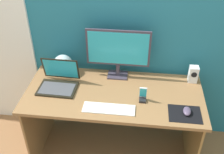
# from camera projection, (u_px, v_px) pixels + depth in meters

# --- Properties ---
(ground_plane) EXTENTS (8.00, 8.00, 0.00)m
(ground_plane) POSITION_uv_depth(u_px,v_px,m) (113.00, 150.00, 2.73)
(ground_plane) COLOR #8A5F3B
(wall_back) EXTENTS (6.00, 0.04, 2.50)m
(wall_back) POSITION_uv_depth(u_px,v_px,m) (119.00, 16.00, 2.33)
(wall_back) COLOR #226D86
(wall_back) RESTS_ON ground_plane
(desk) EXTENTS (1.50, 0.68, 0.73)m
(desk) POSITION_uv_depth(u_px,v_px,m) (114.00, 106.00, 2.39)
(desk) COLOR olive
(desk) RESTS_ON ground_plane
(monitor) EXTENTS (0.56, 0.14, 0.46)m
(monitor) POSITION_uv_depth(u_px,v_px,m) (118.00, 51.00, 2.36)
(monitor) COLOR #3B3543
(monitor) RESTS_ON desk
(speaker_right) EXTENTS (0.08, 0.08, 0.15)m
(speaker_right) POSITION_uv_depth(u_px,v_px,m) (193.00, 74.00, 2.40)
(speaker_right) COLOR silver
(speaker_right) RESTS_ON desk
(laptop) EXTENTS (0.33, 0.28, 0.23)m
(laptop) POSITION_uv_depth(u_px,v_px,m) (59.00, 82.00, 2.36)
(laptop) COLOR black
(laptop) RESTS_ON desk
(fishbowl) EXTENTS (0.18, 0.18, 0.18)m
(fishbowl) POSITION_uv_depth(u_px,v_px,m) (63.00, 64.00, 2.51)
(fishbowl) COLOR silver
(fishbowl) RESTS_ON desk
(keyboard_external) EXTENTS (0.41, 0.12, 0.01)m
(keyboard_external) POSITION_uv_depth(u_px,v_px,m) (109.00, 109.00, 2.14)
(keyboard_external) COLOR white
(keyboard_external) RESTS_ON desk
(mousepad) EXTENTS (0.25, 0.20, 0.00)m
(mousepad) POSITION_uv_depth(u_px,v_px,m) (185.00, 114.00, 2.10)
(mousepad) COLOR black
(mousepad) RESTS_ON desk
(mouse) EXTENTS (0.07, 0.11, 0.04)m
(mouse) POSITION_uv_depth(u_px,v_px,m) (187.00, 111.00, 2.09)
(mouse) COLOR #53435B
(mouse) RESTS_ON mousepad
(phone_in_dock) EXTENTS (0.06, 0.06, 0.14)m
(phone_in_dock) POSITION_uv_depth(u_px,v_px,m) (143.00, 96.00, 2.20)
(phone_in_dock) COLOR black
(phone_in_dock) RESTS_ON desk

